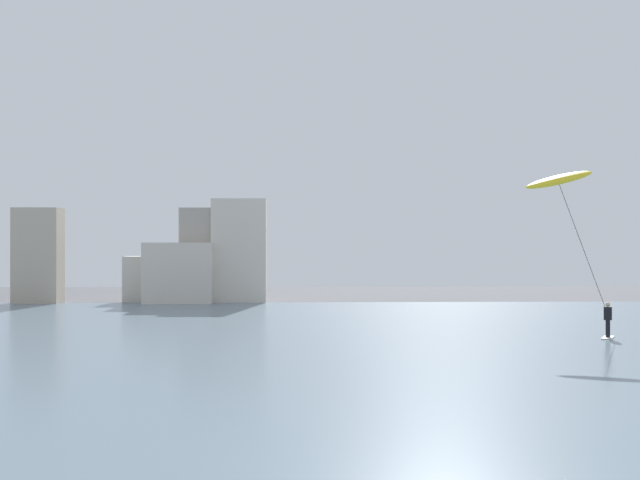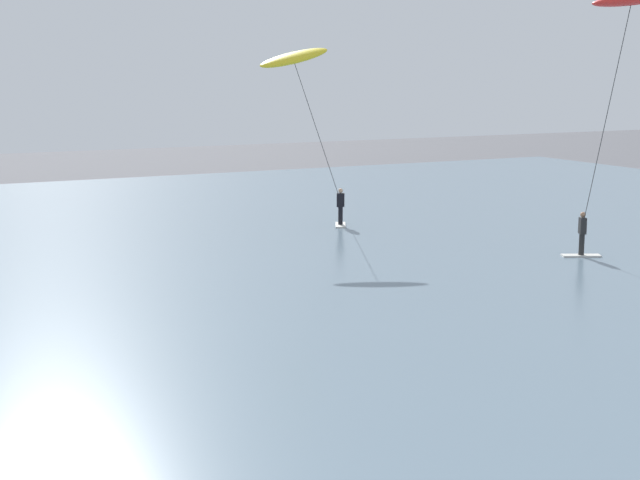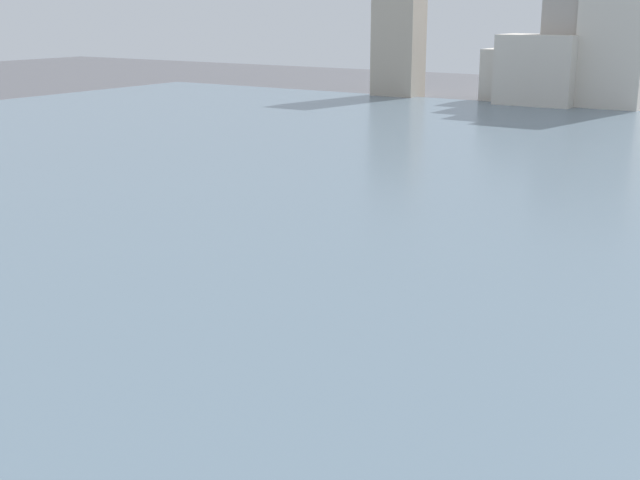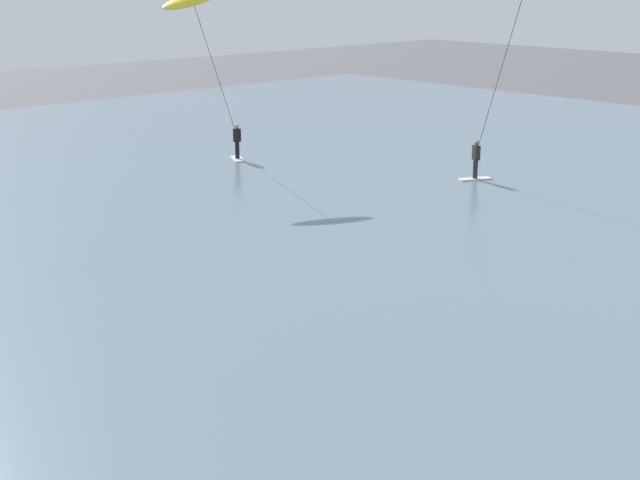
% 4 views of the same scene
% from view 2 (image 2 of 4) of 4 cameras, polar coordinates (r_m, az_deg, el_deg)
% --- Properties ---
extents(water_bay, '(84.00, 52.00, 0.10)m').
position_cam_2_polar(water_bay, '(34.58, -14.16, -1.49)').
color(water_bay, slate).
rests_on(water_bay, ground).
extents(kitesurfer_red, '(3.17, 4.65, 9.24)m').
position_cam_2_polar(kitesurfer_red, '(32.95, 17.68, 11.28)').
color(kitesurfer_red, silver).
rests_on(kitesurfer_red, water_bay).
extents(kitesurfer_yellow, '(4.41, 1.61, 7.89)m').
position_cam_2_polar(kitesurfer_yellow, '(40.04, -1.27, 9.90)').
color(kitesurfer_yellow, silver).
rests_on(kitesurfer_yellow, water_bay).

